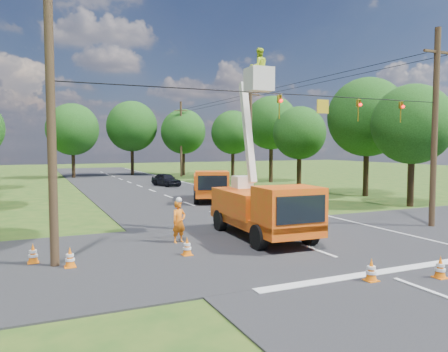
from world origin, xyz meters
name	(u,v)px	position (x,y,z in m)	size (l,w,h in m)	color
ground	(168,197)	(0.00, 20.00, 0.00)	(140.00, 140.00, 0.00)	#254C16
road_main	(168,197)	(0.00, 20.00, 0.00)	(12.00, 100.00, 0.06)	black
road_cross	(290,242)	(0.00, 2.00, 0.00)	(56.00, 10.00, 0.07)	black
stop_bar	(378,274)	(0.00, -3.20, 0.00)	(9.00, 0.45, 0.02)	silver
edge_line	(231,194)	(5.60, 20.00, 0.00)	(0.12, 90.00, 0.02)	silver
bucket_truck	(263,199)	(-0.74, 3.07, 1.78)	(2.94, 6.82, 8.48)	#F14311
second_truck	(211,185)	(2.11, 16.13, 1.22)	(4.30, 6.68, 2.35)	#F14311
ground_worker	(179,222)	(-4.48, 3.68, 0.91)	(0.66, 0.44, 1.82)	orange
distant_car	(166,180)	(2.56, 29.20, 0.67)	(1.58, 3.92, 1.33)	black
traffic_cone_0	(371,270)	(-0.80, -3.74, 0.36)	(0.38, 0.38, 0.71)	orange
traffic_cone_1	(440,267)	(1.37, -4.39, 0.36)	(0.38, 0.38, 0.71)	orange
traffic_cone_2	(260,212)	(1.73, 7.86, 0.36)	(0.38, 0.38, 0.71)	orange
traffic_cone_3	(245,207)	(1.98, 10.16, 0.36)	(0.38, 0.38, 0.71)	orange
traffic_cone_4	(187,247)	(-4.88, 1.51, 0.36)	(0.38, 0.38, 0.71)	orange
traffic_cone_5	(70,258)	(-9.04, 1.59, 0.36)	(0.38, 0.38, 0.71)	orange
traffic_cone_6	(33,254)	(-10.18, 2.68, 0.36)	(0.38, 0.38, 0.71)	orange
traffic_cone_7	(238,195)	(4.47, 16.33, 0.36)	(0.38, 0.38, 0.71)	orange
pole_right_near	(435,126)	(8.50, 2.00, 5.11)	(1.80, 0.30, 10.00)	#4C3823
pole_right_mid	(250,135)	(8.50, 22.00, 5.11)	(1.80, 0.30, 10.00)	#4C3823
pole_right_far	(181,138)	(8.50, 42.00, 5.11)	(1.80, 0.30, 10.00)	#4C3823
pole_left	(51,135)	(-9.50, 2.00, 4.50)	(0.30, 0.30, 9.00)	#4C3823
signal_span	(334,106)	(2.23, 1.99, 5.88)	(18.00, 0.29, 1.07)	black
tree_right_a	(412,124)	(13.50, 8.00, 5.56)	(5.40, 5.40, 8.28)	#382616
tree_right_b	(367,117)	(15.00, 14.00, 6.43)	(6.40, 6.40, 9.65)	#382616
tree_right_c	(300,133)	(13.20, 21.00, 5.31)	(5.00, 5.00, 7.83)	#382616
tree_right_d	(271,123)	(14.80, 29.00, 6.68)	(6.00, 6.00, 9.70)	#382616
tree_right_e	(233,133)	(13.80, 37.00, 5.81)	(5.60, 5.60, 8.63)	#382616
tree_far_a	(73,129)	(-5.00, 45.00, 6.19)	(6.60, 6.60, 9.50)	#382616
tree_far_b	(132,126)	(3.00, 47.00, 6.81)	(7.00, 7.00, 10.32)	#382616
tree_far_c	(183,132)	(9.50, 44.00, 6.06)	(6.20, 6.20, 9.18)	#382616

